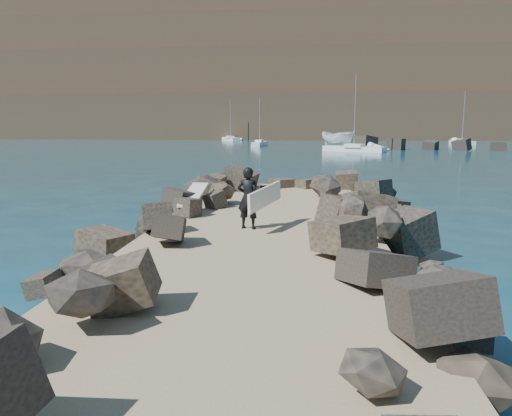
# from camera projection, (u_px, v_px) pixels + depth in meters

# --- Properties ---
(ground) EXTENTS (800.00, 800.00, 0.00)m
(ground) POSITION_uv_depth(u_px,v_px,m) (260.00, 261.00, 12.44)
(ground) COLOR #0F384C
(ground) RESTS_ON ground
(jetty) EXTENTS (6.00, 26.00, 0.60)m
(jetty) POSITION_uv_depth(u_px,v_px,m) (251.00, 272.00, 10.42)
(jetty) COLOR #8C7759
(jetty) RESTS_ON ground
(riprap_left) EXTENTS (2.60, 22.00, 1.00)m
(riprap_left) POSITION_uv_depth(u_px,v_px,m) (125.00, 253.00, 11.17)
(riprap_left) COLOR black
(riprap_left) RESTS_ON ground
(riprap_right) EXTENTS (2.60, 22.00, 1.00)m
(riprap_right) POSITION_uv_depth(u_px,v_px,m) (389.00, 261.00, 10.59)
(riprap_right) COLOR black
(riprap_right) RESTS_ON ground
(headland) EXTENTS (360.00, 140.00, 32.00)m
(headland) POSITION_uv_depth(u_px,v_px,m) (335.00, 85.00, 165.71)
(headland) COLOR #2D4919
(headland) RESTS_ON ground
(surfboard_resting) EXTENTS (0.56, 2.13, 0.07)m
(surfboard_resting) POSITION_uv_depth(u_px,v_px,m) (194.00, 198.00, 15.82)
(surfboard_resting) COLOR white
(surfboard_resting) RESTS_ON riprap_left
(boat_imported) EXTENTS (5.80, 6.30, 2.41)m
(boat_imported) POSITION_uv_depth(u_px,v_px,m) (338.00, 139.00, 70.88)
(boat_imported) COLOR white
(boat_imported) RESTS_ON ground
(surfer_with_board) EXTENTS (1.15, 1.96, 1.65)m
(surfer_with_board) POSITION_uv_depth(u_px,v_px,m) (251.00, 198.00, 13.20)
(surfer_with_board) COLOR black
(surfer_with_board) RESTS_ON jetty
(sailboat_d) EXTENTS (2.21, 7.28, 8.63)m
(sailboat_d) POSITION_uv_depth(u_px,v_px,m) (462.00, 142.00, 80.71)
(sailboat_d) COLOR white
(sailboat_d) RESTS_ON ground
(sailboat_e) EXTENTS (4.44, 6.61, 8.12)m
(sailboat_e) POSITION_uv_depth(u_px,v_px,m) (231.00, 139.00, 99.45)
(sailboat_e) COLOR white
(sailboat_e) RESTS_ON ground
(sailboat_c) EXTENTS (7.55, 5.37, 9.27)m
(sailboat_c) POSITION_uv_depth(u_px,v_px,m) (354.00, 149.00, 60.54)
(sailboat_c) COLOR white
(sailboat_c) RESTS_ON ground
(sailboat_b) EXTENTS (2.04, 6.04, 7.26)m
(sailboat_b) POSITION_uv_depth(u_px,v_px,m) (260.00, 144.00, 75.41)
(sailboat_b) COLOR white
(sailboat_b) RESTS_ON ground
(headland_buildings) EXTENTS (137.50, 30.50, 5.00)m
(headland_buildings) POSITION_uv_depth(u_px,v_px,m) (360.00, 23.00, 154.37)
(headland_buildings) COLOR white
(headland_buildings) RESTS_ON headland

